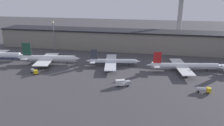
{
  "coord_description": "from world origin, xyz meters",
  "views": [
    {
      "loc": [
        14.56,
        -103.78,
        46.51
      ],
      "look_at": [
        -10.06,
        19.32,
        6.0
      ],
      "focal_mm": 35.0,
      "sensor_mm": 36.0,
      "label": 1
    }
  ],
  "objects_px": {
    "airplane_1": "(48,59)",
    "service_vehicle_0": "(34,71)",
    "airplane_3": "(184,66)",
    "control_tower": "(180,13)",
    "airplane_2": "(112,62)",
    "service_vehicle_3": "(122,83)",
    "service_vehicle_2": "(204,90)"
  },
  "relations": [
    {
      "from": "service_vehicle_3",
      "to": "service_vehicle_2",
      "type": "bearing_deg",
      "value": -20.47
    },
    {
      "from": "airplane_2",
      "to": "service_vehicle_2",
      "type": "distance_m",
      "value": 60.82
    },
    {
      "from": "airplane_1",
      "to": "service_vehicle_0",
      "type": "xyz_separation_m",
      "value": [
        0.21,
        -19.13,
        -2.16
      ]
    },
    {
      "from": "airplane_3",
      "to": "airplane_2",
      "type": "bearing_deg",
      "value": 168.87
    },
    {
      "from": "service_vehicle_3",
      "to": "service_vehicle_0",
      "type": "bearing_deg",
      "value": 151.63
    },
    {
      "from": "airplane_1",
      "to": "service_vehicle_0",
      "type": "distance_m",
      "value": 19.25
    },
    {
      "from": "airplane_2",
      "to": "service_vehicle_0",
      "type": "distance_m",
      "value": 49.43
    },
    {
      "from": "service_vehicle_2",
      "to": "service_vehicle_3",
      "type": "bearing_deg",
      "value": -176.93
    },
    {
      "from": "service_vehicle_2",
      "to": "airplane_3",
      "type": "bearing_deg",
      "value": 104.54
    },
    {
      "from": "service_vehicle_0",
      "to": "airplane_3",
      "type": "bearing_deg",
      "value": 52.37
    },
    {
      "from": "service_vehicle_0",
      "to": "control_tower",
      "type": "height_order",
      "value": "control_tower"
    },
    {
      "from": "airplane_1",
      "to": "airplane_2",
      "type": "relative_size",
      "value": 1.19
    },
    {
      "from": "airplane_2",
      "to": "service_vehicle_0",
      "type": "height_order",
      "value": "airplane_2"
    },
    {
      "from": "airplane_3",
      "to": "service_vehicle_3",
      "type": "relative_size",
      "value": 6.05
    },
    {
      "from": "airplane_1",
      "to": "service_vehicle_2",
      "type": "distance_m",
      "value": 98.79
    },
    {
      "from": "airplane_2",
      "to": "service_vehicle_3",
      "type": "bearing_deg",
      "value": -79.63
    },
    {
      "from": "airplane_3",
      "to": "service_vehicle_3",
      "type": "distance_m",
      "value": 45.77
    },
    {
      "from": "service_vehicle_3",
      "to": "control_tower",
      "type": "bearing_deg",
      "value": 51.29
    },
    {
      "from": "airplane_3",
      "to": "service_vehicle_2",
      "type": "height_order",
      "value": "airplane_3"
    },
    {
      "from": "airplane_2",
      "to": "control_tower",
      "type": "relative_size",
      "value": 0.73
    },
    {
      "from": "airplane_1",
      "to": "service_vehicle_0",
      "type": "relative_size",
      "value": 6.75
    },
    {
      "from": "service_vehicle_0",
      "to": "airplane_2",
      "type": "bearing_deg",
      "value": 67.03
    },
    {
      "from": "airplane_1",
      "to": "service_vehicle_2",
      "type": "relative_size",
      "value": 6.54
    },
    {
      "from": "service_vehicle_0",
      "to": "service_vehicle_3",
      "type": "height_order",
      "value": "service_vehicle_3"
    },
    {
      "from": "airplane_2",
      "to": "service_vehicle_2",
      "type": "relative_size",
      "value": 5.48
    },
    {
      "from": "airplane_3",
      "to": "control_tower",
      "type": "height_order",
      "value": "control_tower"
    },
    {
      "from": "airplane_2",
      "to": "service_vehicle_2",
      "type": "bearing_deg",
      "value": -41.57
    },
    {
      "from": "control_tower",
      "to": "airplane_3",
      "type": "bearing_deg",
      "value": -92.18
    },
    {
      "from": "airplane_2",
      "to": "control_tower",
      "type": "distance_m",
      "value": 96.1
    },
    {
      "from": "service_vehicle_2",
      "to": "airplane_1",
      "type": "bearing_deg",
      "value": 167.36
    },
    {
      "from": "airplane_2",
      "to": "control_tower",
      "type": "bearing_deg",
      "value": 48.59
    },
    {
      "from": "airplane_3",
      "to": "airplane_1",
      "type": "bearing_deg",
      "value": 172.77
    }
  ]
}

